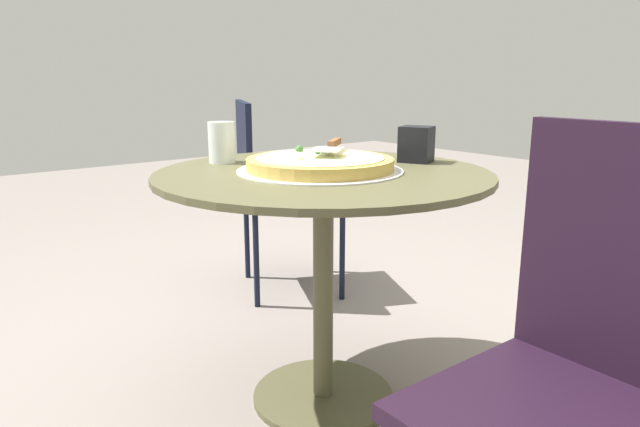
# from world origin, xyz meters

# --- Properties ---
(ground_plane) EXTENTS (10.00, 10.00, 0.00)m
(ground_plane) POSITION_xyz_m (0.00, 0.00, 0.00)
(ground_plane) COLOR gray
(patio_table) EXTENTS (0.92, 0.92, 0.69)m
(patio_table) POSITION_xyz_m (0.00, 0.00, 0.54)
(patio_table) COLOR brown
(patio_table) RESTS_ON ground
(pizza_on_tray) EXTENTS (0.45, 0.45, 0.06)m
(pizza_on_tray) POSITION_xyz_m (-0.01, -0.01, 0.71)
(pizza_on_tray) COLOR silver
(pizza_on_tray) RESTS_ON patio_table
(pizza_server) EXTENTS (0.17, 0.19, 0.02)m
(pizza_server) POSITION_xyz_m (-0.04, 0.06, 0.75)
(pizza_server) COLOR silver
(pizza_server) RESTS_ON pizza_on_tray
(drinking_cup) EXTENTS (0.08, 0.08, 0.12)m
(drinking_cup) POSITION_xyz_m (-0.31, -0.14, 0.75)
(drinking_cup) COLOR silver
(drinking_cup) RESTS_ON patio_table
(napkin_dispenser) EXTENTS (0.12, 0.11, 0.11)m
(napkin_dispenser) POSITION_xyz_m (0.04, 0.33, 0.74)
(napkin_dispenser) COLOR black
(napkin_dispenser) RESTS_ON patio_table
(patio_chair_far) EXTENTS (0.40, 0.40, 0.87)m
(patio_chair_far) POSITION_xyz_m (0.84, -0.15, 0.51)
(patio_chair_far) COLOR black
(patio_chair_far) RESTS_ON ground
(patio_chair_corner) EXTENTS (0.57, 0.57, 0.84)m
(patio_chair_corner) POSITION_xyz_m (-0.84, 0.40, 0.49)
(patio_chair_corner) COLOR black
(patio_chair_corner) RESTS_ON ground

